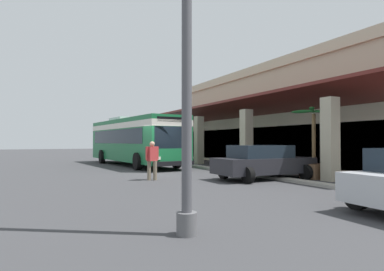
# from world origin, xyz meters

# --- Properties ---
(ground) EXTENTS (120.00, 120.00, 0.00)m
(ground) POSITION_xyz_m (0.00, 8.00, 0.00)
(ground) COLOR #38383A
(curb_strip) EXTENTS (27.62, 0.50, 0.12)m
(curb_strip) POSITION_xyz_m (-2.17, 3.39, 0.06)
(curb_strip) COLOR #9E998E
(curb_strip) RESTS_ON ground
(plaza_building) EXTENTS (23.32, 13.74, 6.88)m
(plaza_building) POSITION_xyz_m (-2.17, 13.01, 3.44)
(plaza_building) COLOR #B2A88E
(plaza_building) RESTS_ON ground
(transit_bus) EXTENTS (11.40, 3.62, 3.34)m
(transit_bus) POSITION_xyz_m (-5.82, 0.32, 1.85)
(transit_bus) COLOR #196638
(transit_bus) RESTS_ON ground
(parked_sedan_charcoal) EXTENTS (2.47, 4.42, 1.47)m
(parked_sedan_charcoal) POSITION_xyz_m (4.69, 2.92, 0.75)
(parked_sedan_charcoal) COLOR #232328
(parked_sedan_charcoal) RESTS_ON ground
(pedestrian) EXTENTS (0.41, 0.64, 1.64)m
(pedestrian) POSITION_xyz_m (2.84, -1.47, 0.91)
(pedestrian) COLOR #726651
(pedestrian) RESTS_ON ground
(potted_palm) EXTENTS (2.01, 1.60, 3.13)m
(potted_palm) POSITION_xyz_m (5.52, 5.06, 0.76)
(potted_palm) COLOR brown
(potted_palm) RESTS_ON ground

